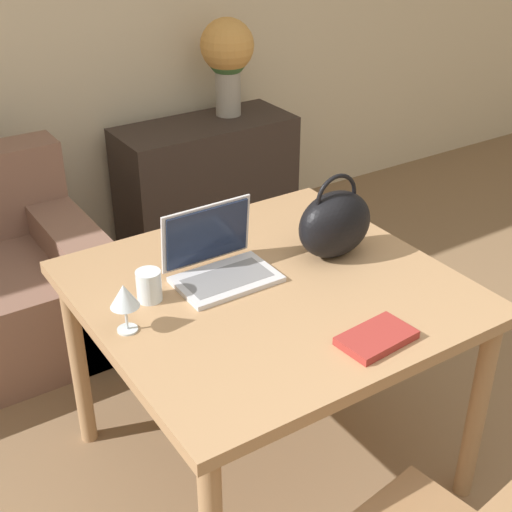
% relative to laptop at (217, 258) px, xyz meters
% --- Properties ---
extents(dining_table, '(1.10, 1.07, 0.75)m').
position_rel_laptop_xyz_m(dining_table, '(0.10, -0.15, -0.15)').
color(dining_table, '#A87F56').
rests_on(dining_table, ground_plane).
extents(sideboard, '(0.94, 0.40, 0.71)m').
position_rel_laptop_xyz_m(sideboard, '(0.75, 1.42, -0.46)').
color(sideboard, '#332823').
rests_on(sideboard, ground_plane).
extents(laptop, '(0.31, 0.24, 0.22)m').
position_rel_laptop_xyz_m(laptop, '(0.00, 0.00, 0.00)').
color(laptop, silver).
rests_on(laptop, dining_table).
extents(drinking_glass, '(0.08, 0.08, 0.10)m').
position_rel_laptop_xyz_m(drinking_glass, '(-0.25, -0.02, -0.01)').
color(drinking_glass, silver).
rests_on(drinking_glass, dining_table).
extents(wine_glass, '(0.08, 0.08, 0.15)m').
position_rel_laptop_xyz_m(wine_glass, '(-0.37, -0.13, 0.05)').
color(wine_glass, silver).
rests_on(wine_glass, dining_table).
extents(handbag, '(0.27, 0.17, 0.29)m').
position_rel_laptop_xyz_m(handbag, '(0.39, -0.10, 0.06)').
color(handbag, black).
rests_on(handbag, dining_table).
extents(flower_vase, '(0.28, 0.28, 0.50)m').
position_rel_laptop_xyz_m(flower_vase, '(0.93, 1.47, 0.22)').
color(flower_vase, '#9E998E').
rests_on(flower_vase, sideboard).
extents(book, '(0.22, 0.14, 0.02)m').
position_rel_laptop_xyz_m(book, '(0.18, -0.55, -0.05)').
color(book, maroon).
rests_on(book, dining_table).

